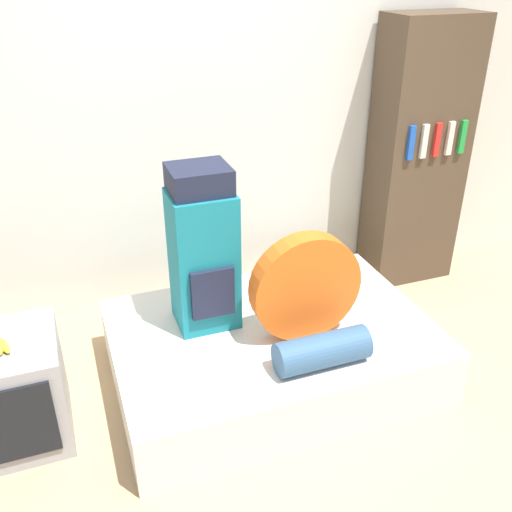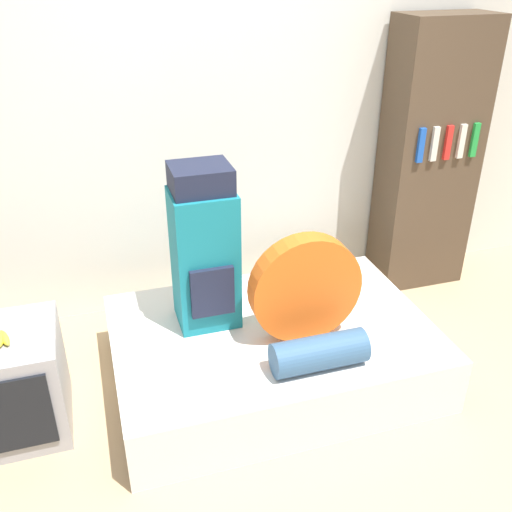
{
  "view_description": "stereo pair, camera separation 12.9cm",
  "coord_description": "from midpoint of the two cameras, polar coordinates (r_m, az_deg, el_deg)",
  "views": [
    {
      "loc": [
        -0.87,
        -1.67,
        2.12
      ],
      "look_at": [
        -0.0,
        0.69,
        0.78
      ],
      "focal_mm": 40.0,
      "sensor_mm": 36.0,
      "label": 1
    },
    {
      "loc": [
        -0.75,
        -1.71,
        2.12
      ],
      "look_at": [
        -0.0,
        0.69,
        0.78
      ],
      "focal_mm": 40.0,
      "sensor_mm": 36.0,
      "label": 2
    }
  ],
  "objects": [
    {
      "name": "bed",
      "position": [
        3.21,
        2.76,
        -9.49
      ],
      "size": [
        1.7,
        1.17,
        0.33
      ],
      "color": "silver",
      "rests_on": "ground_plane"
    },
    {
      "name": "bookshelf",
      "position": [
        4.04,
        17.78,
        9.25
      ],
      "size": [
        0.61,
        0.36,
        1.8
      ],
      "color": "#473828",
      "rests_on": "ground_plane"
    },
    {
      "name": "sleeping_roll",
      "position": [
        2.81,
        7.67,
        -9.58
      ],
      "size": [
        0.47,
        0.17,
        0.17
      ],
      "color": "#33567A",
      "rests_on": "bed"
    },
    {
      "name": "ground_plane",
      "position": [
        2.83,
        5.88,
        -20.6
      ],
      "size": [
        16.0,
        16.0,
        0.0
      ],
      "primitive_type": "plane",
      "color": "tan"
    },
    {
      "name": "wall_back",
      "position": [
        3.54,
        -3.69,
        14.68
      ],
      "size": [
        8.0,
        0.05,
        2.6
      ],
      "color": "silver",
      "rests_on": "ground_plane"
    },
    {
      "name": "banana_bunch",
      "position": [
        2.85,
        -23.01,
        -7.63
      ],
      "size": [
        0.11,
        0.13,
        0.03
      ],
      "color": "yellow",
      "rests_on": "television"
    },
    {
      "name": "backpack",
      "position": [
        2.96,
        -3.93,
        0.59
      ],
      "size": [
        0.32,
        0.32,
        0.88
      ],
      "color": "#14707F",
      "rests_on": "bed"
    },
    {
      "name": "television",
      "position": [
        3.05,
        -22.36,
        -11.74
      ],
      "size": [
        0.52,
        0.52,
        0.55
      ],
      "color": "#939399",
      "rests_on": "ground_plane"
    },
    {
      "name": "tent_bag",
      "position": [
        2.91,
        6.21,
        -3.22
      ],
      "size": [
        0.58,
        0.12,
        0.58
      ],
      "color": "#E05B19",
      "rests_on": "bed"
    }
  ]
}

